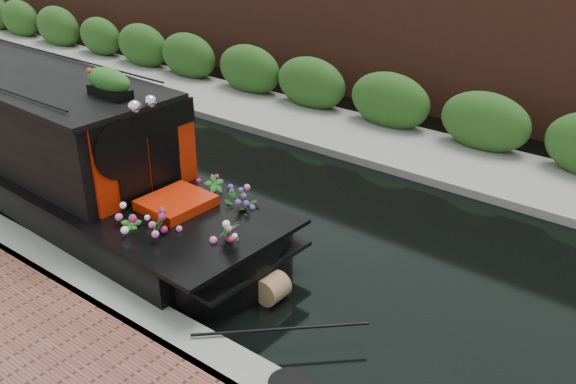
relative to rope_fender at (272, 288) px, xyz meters
The scene contains 6 objects.
ground 2.72m from the rope_fender, 139.37° to the left, with size 80.00×80.00×0.00m, color black.
near_bank_coping 2.58m from the rope_fender, 143.40° to the right, with size 40.00×0.60×0.50m, color gray.
far_bank_path 6.32m from the rope_fender, 109.06° to the left, with size 40.00×2.40×0.34m, color gray.
far_hedge 7.17m from the rope_fender, 106.71° to the left, with size 40.00×1.10×2.80m, color #28541C.
far_brick_wall 9.21m from the rope_fender, 102.95° to the left, with size 40.00×1.00×8.00m, color #582B1D.
rope_fender is the anchor object (origin of this frame).
Camera 1 is at (6.85, -7.50, 5.39)m, focal length 40.00 mm.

